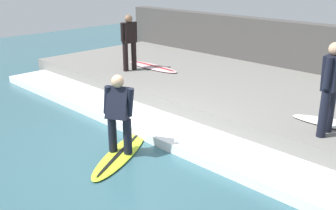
{
  "coord_description": "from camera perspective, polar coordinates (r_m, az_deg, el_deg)",
  "views": [
    {
      "loc": [
        -4.24,
        -5.04,
        3.22
      ],
      "look_at": [
        0.85,
        0.0,
        0.7
      ],
      "focal_mm": 42.0,
      "sensor_mm": 36.0,
      "label": 1
    }
  ],
  "objects": [
    {
      "name": "ground_plane",
      "position": [
        7.33,
        -4.7,
        -6.74
      ],
      "size": [
        28.0,
        28.0,
        0.0
      ],
      "primitive_type": "plane",
      "color": "#335B66"
    },
    {
      "name": "concrete_ledge",
      "position": [
        9.9,
        11.85,
        1.4
      ],
      "size": [
        4.4,
        12.98,
        0.47
      ],
      "primitive_type": "cube",
      "color": "slate",
      "rests_on": "ground_plane"
    },
    {
      "name": "back_wall",
      "position": [
        11.81,
        18.69,
        6.97
      ],
      "size": [
        0.5,
        13.63,
        1.77
      ],
      "primitive_type": "cube",
      "color": "#474442",
      "rests_on": "ground_plane"
    },
    {
      "name": "wave_foam_crest",
      "position": [
        7.9,
        0.62,
        -3.97
      ],
      "size": [
        1.13,
        12.33,
        0.18
      ],
      "primitive_type": "cube",
      "color": "white",
      "rests_on": "ground_plane"
    },
    {
      "name": "surfboard_riding",
      "position": [
        7.22,
        -6.87,
        -6.99
      ],
      "size": [
        2.08,
        1.38,
        0.07
      ],
      "color": "#BFE02D",
      "rests_on": "ground_plane"
    },
    {
      "name": "surfer_riding",
      "position": [
        6.89,
        -7.15,
        -0.79
      ],
      "size": [
        0.53,
        0.57,
        1.44
      ],
      "color": "black",
      "rests_on": "surfboard_riding"
    },
    {
      "name": "surfer_waiting_near",
      "position": [
        7.1,
        22.54,
        2.82
      ],
      "size": [
        0.55,
        0.27,
        1.61
      ],
      "color": "black",
      "rests_on": "concrete_ledge"
    },
    {
      "name": "surfer_waiting_far",
      "position": [
        11.01,
        -5.65,
        9.43
      ],
      "size": [
        0.52,
        0.26,
        1.54
      ],
      "color": "black",
      "rests_on": "concrete_ledge"
    },
    {
      "name": "surfboard_waiting_far",
      "position": [
        11.42,
        -2.28,
        5.6
      ],
      "size": [
        0.54,
        1.96,
        0.07
      ],
      "color": "beige",
      "rests_on": "concrete_ledge"
    }
  ]
}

